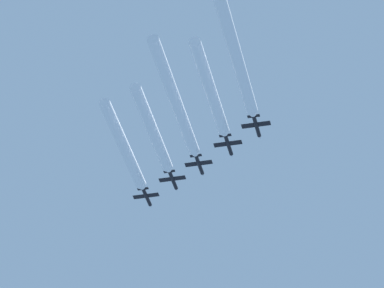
{
  "coord_description": "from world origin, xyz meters",
  "views": [
    {
      "loc": [
        55.79,
        -263.17,
        1.75
      ],
      "look_at": [
        0.19,
        -8.99,
        193.38
      ],
      "focal_mm": 110.72,
      "sensor_mm": 36.0,
      "label": 1
    }
  ],
  "objects": [
    {
      "name": "smoke_trail_lead",
      "position": [
        -19.31,
        -8.16,
        196.02
      ],
      "size": [
        3.11,
        40.98,
        3.11
      ],
      "color": "white"
    },
    {
      "name": "smoke_trail_third_echelon",
      "position": [
        0.12,
        -28.95,
        193.19
      ],
      "size": [
        3.11,
        49.14,
        3.11
      ],
      "color": "white"
    },
    {
      "name": "smoke_trail_second_echelon",
      "position": [
        -9.24,
        -15.71,
        194.52
      ],
      "size": [
        3.11,
        37.96,
        3.11
      ],
      "color": "white"
    },
    {
      "name": "jet_lead",
      "position": [
        -19.31,
        17.5,
        196.05
      ],
      "size": [
        7.75,
        11.28,
        2.71
      ],
      "color": "black"
    },
    {
      "name": "jet_fifth_echelon",
      "position": [
        19.3,
        -16.5,
        190.83
      ],
      "size": [
        7.75,
        11.28,
        2.71
      ],
      "color": "black"
    },
    {
      "name": "jet_fourth_echelon",
      "position": [
        10.07,
        -7.75,
        192.37
      ],
      "size": [
        7.75,
        11.28,
        2.71
      ],
      "color": "black"
    },
    {
      "name": "jet_third_echelon",
      "position": [
        0.12,
        0.79,
        193.22
      ],
      "size": [
        7.75,
        11.28,
        2.71
      ],
      "color": "black"
    },
    {
      "name": "smoke_trail_fifth_echelon",
      "position": [
        19.3,
        -44.88,
        190.81
      ],
      "size": [
        3.11,
        46.42,
        3.11
      ],
      "color": "white"
    },
    {
      "name": "jet_second_echelon",
      "position": [
        -9.24,
        8.45,
        194.54
      ],
      "size": [
        7.75,
        11.28,
        2.71
      ],
      "color": "black"
    },
    {
      "name": "smoke_trail_fourth_echelon",
      "position": [
        10.07,
        -32.1,
        192.34
      ],
      "size": [
        3.11,
        38.35,
        3.11
      ],
      "color": "white"
    }
  ]
}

